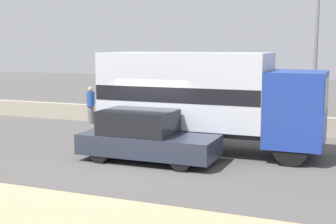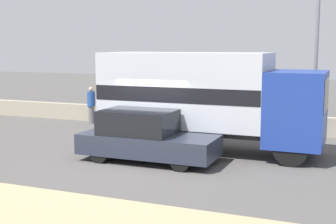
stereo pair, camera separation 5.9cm
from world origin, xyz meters
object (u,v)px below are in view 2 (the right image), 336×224
(box_truck, at_px, (205,96))
(pedestrian, at_px, (91,104))
(car_hatchback, at_px, (145,137))
(street_lamp, at_px, (316,48))

(box_truck, distance_m, pedestrian, 7.59)
(box_truck, xyz_separation_m, car_hatchback, (-1.29, -2.10, -1.15))
(street_lamp, xyz_separation_m, box_truck, (-3.26, -3.66, -1.59))
(box_truck, relative_size, pedestrian, 4.37)
(car_hatchback, distance_m, pedestrian, 7.77)
(pedestrian, bearing_deg, car_hatchback, -46.38)
(box_truck, bearing_deg, car_hatchback, -121.59)
(pedestrian, bearing_deg, box_truck, -27.93)
(box_truck, bearing_deg, street_lamp, 48.35)
(street_lamp, relative_size, box_truck, 0.80)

